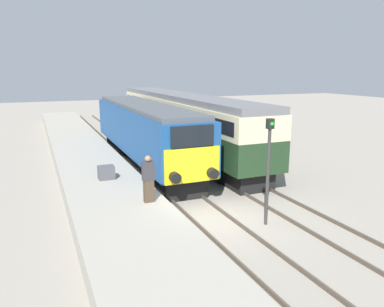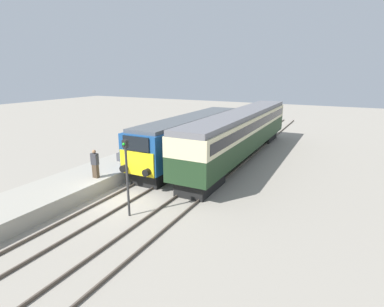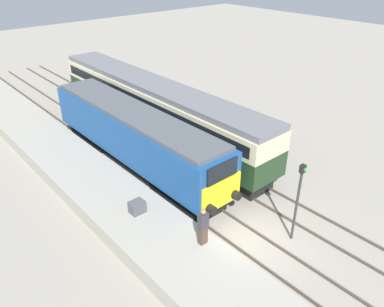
{
  "view_description": "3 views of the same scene",
  "coord_description": "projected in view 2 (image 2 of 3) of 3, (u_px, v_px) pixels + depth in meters",
  "views": [
    {
      "loc": [
        -5.91,
        -12.13,
        5.64
      ],
      "look_at": [
        0.0,
        1.81,
        2.23
      ],
      "focal_mm": 35.0,
      "sensor_mm": 36.0,
      "label": 1
    },
    {
      "loc": [
        10.9,
        -12.16,
        7.06
      ],
      "look_at": [
        1.7,
        5.81,
        1.6
      ],
      "focal_mm": 28.0,
      "sensor_mm": 36.0,
      "label": 2
    },
    {
      "loc": [
        -10.59,
        -8.23,
        11.86
      ],
      "look_at": [
        1.7,
        5.81,
        1.6
      ],
      "focal_mm": 35.0,
      "sensor_mm": 36.0,
      "label": 3
    }
  ],
  "objects": [
    {
      "name": "person_on_platform",
      "position": [
        95.0,
        164.0,
        18.15
      ],
      "size": [
        0.44,
        0.26,
        1.76
      ],
      "color": "#473828",
      "rests_on": "platform_left"
    },
    {
      "name": "ground_plane",
      "position": [
        119.0,
        201.0,
        17.09
      ],
      "size": [
        120.0,
        120.0,
        0.0
      ],
      "primitive_type": "plane",
      "color": "gray"
    },
    {
      "name": "passenger_carriage",
      "position": [
        242.0,
        130.0,
        25.03
      ],
      "size": [
        2.75,
        20.41,
        4.01
      ],
      "color": "black",
      "rests_on": "ground_plane"
    },
    {
      "name": "locomotive",
      "position": [
        192.0,
        136.0,
        24.34
      ],
      "size": [
        2.7,
        15.03,
        3.7
      ],
      "color": "black",
      "rests_on": "ground_plane"
    },
    {
      "name": "rails_far_track",
      "position": [
        209.0,
        182.0,
        19.87
      ],
      "size": [
        1.5,
        60.0,
        0.14
      ],
      "color": "#4C4238",
      "rests_on": "ground_plane"
    },
    {
      "name": "luggage_crate",
      "position": [
        123.0,
        157.0,
        21.79
      ],
      "size": [
        0.7,
        0.56,
        0.6
      ],
      "color": "#4C4C51",
      "rests_on": "platform_left"
    },
    {
      "name": "rails_near_track",
      "position": [
        166.0,
        174.0,
        21.36
      ],
      "size": [
        1.51,
        60.0,
        0.14
      ],
      "color": "#4C4238",
      "rests_on": "ground_plane"
    },
    {
      "name": "platform_left",
      "position": [
        151.0,
        154.0,
        25.3
      ],
      "size": [
        3.5,
        50.0,
        0.84
      ],
      "color": "#9E998C",
      "rests_on": "ground_plane"
    },
    {
      "name": "signal_post",
      "position": [
        127.0,
        172.0,
        14.68
      ],
      "size": [
        0.24,
        0.28,
        3.96
      ],
      "color": "#333333",
      "rests_on": "ground_plane"
    }
  ]
}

